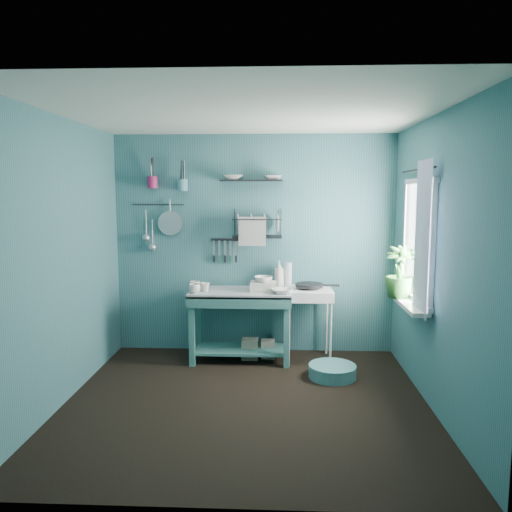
{
  "coord_description": "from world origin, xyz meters",
  "views": [
    {
      "loc": [
        0.28,
        -4.21,
        1.85
      ],
      "look_at": [
        0.05,
        0.85,
        1.2
      ],
      "focal_mm": 35.0,
      "sensor_mm": 36.0,
      "label": 1
    }
  ],
  "objects_px": {
    "mug_left": "(194,288)",
    "mug_mid": "(205,287)",
    "potted_plant": "(400,272)",
    "storage_tin_large": "(250,349)",
    "dish_rack": "(257,223)",
    "utensil_cup_magenta": "(152,182)",
    "mug_right": "(195,286)",
    "floor_basin": "(332,371)",
    "colander": "(170,223)",
    "wash_tub": "(263,286)",
    "hotplate_stand": "(308,324)",
    "frying_pan": "(309,285)",
    "work_counter": "(241,325)",
    "water_bottle": "(288,275)",
    "soap_bottle": "(279,274)",
    "utensil_cup_teal": "(183,185)",
    "storage_tin_small": "(268,349)"
  },
  "relations": [
    {
      "from": "dish_rack",
      "to": "utensil_cup_magenta",
      "type": "height_order",
      "value": "utensil_cup_magenta"
    },
    {
      "from": "mug_left",
      "to": "potted_plant",
      "type": "distance_m",
      "value": 2.11
    },
    {
      "from": "colander",
      "to": "hotplate_stand",
      "type": "bearing_deg",
      "value": -10.18
    },
    {
      "from": "mug_mid",
      "to": "dish_rack",
      "type": "bearing_deg",
      "value": 28.14
    },
    {
      "from": "hotplate_stand",
      "to": "utensil_cup_teal",
      "type": "relative_size",
      "value": 6.19
    },
    {
      "from": "mug_right",
      "to": "frying_pan",
      "type": "height_order",
      "value": "mug_right"
    },
    {
      "from": "mug_left",
      "to": "mug_mid",
      "type": "relative_size",
      "value": 1.23
    },
    {
      "from": "work_counter",
      "to": "utensil_cup_magenta",
      "type": "xyz_separation_m",
      "value": [
        -1.02,
        0.29,
        1.57
      ]
    },
    {
      "from": "soap_bottle",
      "to": "frying_pan",
      "type": "bearing_deg",
      "value": -26.98
    },
    {
      "from": "hotplate_stand",
      "to": "floor_basin",
      "type": "distance_m",
      "value": 0.66
    },
    {
      "from": "potted_plant",
      "to": "storage_tin_large",
      "type": "height_order",
      "value": "potted_plant"
    },
    {
      "from": "wash_tub",
      "to": "floor_basin",
      "type": "bearing_deg",
      "value": -33.96
    },
    {
      "from": "mug_left",
      "to": "colander",
      "type": "distance_m",
      "value": 0.89
    },
    {
      "from": "work_counter",
      "to": "wash_tub",
      "type": "bearing_deg",
      "value": -0.0
    },
    {
      "from": "mug_mid",
      "to": "utensil_cup_teal",
      "type": "xyz_separation_m",
      "value": [
        -0.29,
        0.35,
        1.1
      ]
    },
    {
      "from": "potted_plant",
      "to": "frying_pan",
      "type": "bearing_deg",
      "value": 146.81
    },
    {
      "from": "utensil_cup_magenta",
      "to": "dish_rack",
      "type": "bearing_deg",
      "value": -2.41
    },
    {
      "from": "mug_left",
      "to": "storage_tin_large",
      "type": "relative_size",
      "value": 0.56
    },
    {
      "from": "dish_rack",
      "to": "potted_plant",
      "type": "xyz_separation_m",
      "value": [
        1.41,
        -0.75,
        -0.42
      ]
    },
    {
      "from": "work_counter",
      "to": "floor_basin",
      "type": "xyz_separation_m",
      "value": [
        0.96,
        -0.5,
        -0.33
      ]
    },
    {
      "from": "mug_right",
      "to": "utensil_cup_teal",
      "type": "height_order",
      "value": "utensil_cup_teal"
    },
    {
      "from": "frying_pan",
      "to": "colander",
      "type": "xyz_separation_m",
      "value": [
        -1.58,
        0.28,
        0.66
      ]
    },
    {
      "from": "wash_tub",
      "to": "soap_bottle",
      "type": "bearing_deg",
      "value": 52.31
    },
    {
      "from": "mug_right",
      "to": "potted_plant",
      "type": "height_order",
      "value": "potted_plant"
    },
    {
      "from": "mug_mid",
      "to": "potted_plant",
      "type": "xyz_separation_m",
      "value": [
        1.97,
        -0.46,
        0.25
      ]
    },
    {
      "from": "storage_tin_large",
      "to": "soap_bottle",
      "type": "bearing_deg",
      "value": 25.11
    },
    {
      "from": "mug_right",
      "to": "water_bottle",
      "type": "bearing_deg",
      "value": 12.17
    },
    {
      "from": "mug_left",
      "to": "soap_bottle",
      "type": "distance_m",
      "value": 0.97
    },
    {
      "from": "water_bottle",
      "to": "floor_basin",
      "type": "height_order",
      "value": "water_bottle"
    },
    {
      "from": "mug_left",
      "to": "utensil_cup_magenta",
      "type": "distance_m",
      "value": 1.33
    },
    {
      "from": "utensil_cup_teal",
      "to": "mug_left",
      "type": "bearing_deg",
      "value": -66.85
    },
    {
      "from": "mug_left",
      "to": "water_bottle",
      "type": "xyz_separation_m",
      "value": [
        1.0,
        0.38,
        0.09
      ]
    },
    {
      "from": "utensil_cup_magenta",
      "to": "utensil_cup_teal",
      "type": "bearing_deg",
      "value": 0.0
    },
    {
      "from": "potted_plant",
      "to": "storage_tin_small",
      "type": "relative_size",
      "value": 2.52
    },
    {
      "from": "utensil_cup_teal",
      "to": "frying_pan",
      "type": "bearing_deg",
      "value": -10.12
    },
    {
      "from": "mug_right",
      "to": "floor_basin",
      "type": "relative_size",
      "value": 0.26
    },
    {
      "from": "work_counter",
      "to": "soap_bottle",
      "type": "xyz_separation_m",
      "value": [
        0.42,
        0.2,
        0.54
      ]
    },
    {
      "from": "wash_tub",
      "to": "soap_bottle",
      "type": "relative_size",
      "value": 0.94
    },
    {
      "from": "utensil_cup_magenta",
      "to": "storage_tin_large",
      "type": "distance_m",
      "value": 2.17
    },
    {
      "from": "dish_rack",
      "to": "utensil_cup_magenta",
      "type": "relative_size",
      "value": 4.23
    },
    {
      "from": "hotplate_stand",
      "to": "frying_pan",
      "type": "relative_size",
      "value": 2.68
    },
    {
      "from": "work_counter",
      "to": "utensil_cup_magenta",
      "type": "relative_size",
      "value": 8.51
    },
    {
      "from": "hotplate_stand",
      "to": "mug_left",
      "type": "bearing_deg",
      "value": -160.89
    },
    {
      "from": "storage_tin_small",
      "to": "floor_basin",
      "type": "xyz_separation_m",
      "value": [
        0.66,
        -0.58,
        -0.04
      ]
    },
    {
      "from": "colander",
      "to": "wash_tub",
      "type": "bearing_deg",
      "value": -17.31
    },
    {
      "from": "mug_mid",
      "to": "mug_right",
      "type": "height_order",
      "value": "mug_right"
    },
    {
      "from": "mug_left",
      "to": "dish_rack",
      "type": "bearing_deg",
      "value": 31.21
    },
    {
      "from": "colander",
      "to": "potted_plant",
      "type": "distance_m",
      "value": 2.59
    },
    {
      "from": "hotplate_stand",
      "to": "work_counter",
      "type": "bearing_deg",
      "value": -167.29
    },
    {
      "from": "potted_plant",
      "to": "water_bottle",
      "type": "bearing_deg",
      "value": 145.41
    }
  ]
}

